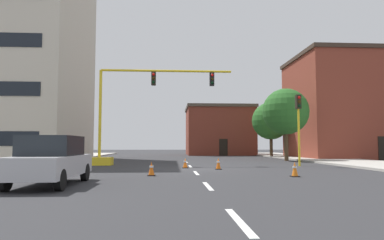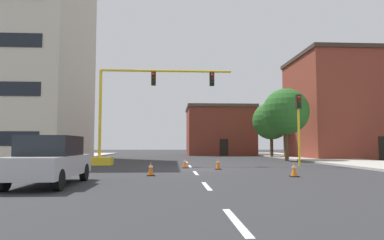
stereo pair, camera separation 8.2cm
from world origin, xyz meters
TOP-DOWN VIEW (x-y plane):
  - ground_plane at (0.00, 0.00)m, footprint 160.00×160.00m
  - sidewalk_left at (-12.95, 8.00)m, footprint 6.00×56.00m
  - sidewalk_right at (12.95, 8.00)m, footprint 6.00×56.00m
  - lane_stripe_seg_0 at (0.00, -14.00)m, footprint 0.16×2.40m
  - lane_stripe_seg_1 at (0.00, -8.50)m, footprint 0.16×2.40m
  - lane_stripe_seg_2 at (0.00, -3.00)m, footprint 0.16×2.40m
  - lane_stripe_seg_3 at (0.00, 2.50)m, footprint 0.16×2.40m
  - lane_stripe_seg_4 at (0.00, 8.00)m, footprint 0.16×2.40m
  - building_tall_left at (-17.06, 12.48)m, footprint 14.65×12.99m
  - building_brick_center at (5.56, 28.61)m, footprint 9.40×8.85m
  - building_row_right at (18.34, 15.16)m, footprint 12.82×10.06m
  - traffic_signal_gantry at (-4.91, 4.18)m, footprint 10.28×1.20m
  - traffic_light_pole_right at (7.33, 2.26)m, footprint 0.32×0.47m
  - tree_right_far at (10.36, 19.06)m, footprint 4.37×4.37m
  - tree_right_mid at (8.98, 9.75)m, footprint 4.14×4.14m
  - sedan_silver_near_left at (-5.50, -7.97)m, footprint 1.88×4.51m
  - traffic_cone_roadside_a at (-2.17, -4.42)m, footprint 0.36×0.36m
  - traffic_cone_roadside_b at (4.25, -5.29)m, footprint 0.36×0.36m
  - traffic_cone_roadside_c at (1.47, -0.50)m, footprint 0.36×0.36m
  - traffic_cone_roadside_d at (-0.40, 0.74)m, footprint 0.36×0.36m

SIDE VIEW (x-z plane):
  - ground_plane at x=0.00m, z-range 0.00..0.00m
  - lane_stripe_seg_0 at x=0.00m, z-range 0.00..0.01m
  - lane_stripe_seg_1 at x=0.00m, z-range 0.00..0.01m
  - lane_stripe_seg_2 at x=0.00m, z-range 0.00..0.01m
  - lane_stripe_seg_3 at x=0.00m, z-range 0.00..0.01m
  - lane_stripe_seg_4 at x=0.00m, z-range 0.00..0.01m
  - sidewalk_left at x=-12.95m, z-range 0.00..0.14m
  - sidewalk_right at x=12.95m, z-range 0.00..0.14m
  - traffic_cone_roadside_d at x=-0.40m, z-range -0.01..0.61m
  - traffic_cone_roadside_a at x=-2.17m, z-range -0.01..0.64m
  - traffic_cone_roadside_b at x=4.25m, z-range -0.01..0.66m
  - traffic_cone_roadside_c at x=1.47m, z-range -0.01..0.67m
  - sedan_silver_near_left at x=-5.50m, z-range 0.02..1.76m
  - traffic_signal_gantry at x=-4.91m, z-range -1.10..5.73m
  - building_brick_center at x=5.56m, z-range 0.01..6.87m
  - traffic_light_pole_right at x=7.33m, z-range 1.13..5.93m
  - tree_right_far at x=10.36m, z-range 1.01..7.41m
  - tree_right_mid at x=8.98m, z-range 1.15..7.62m
  - building_row_right at x=18.34m, z-range 0.01..10.93m
  - building_tall_left at x=-17.06m, z-range 0.01..19.19m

